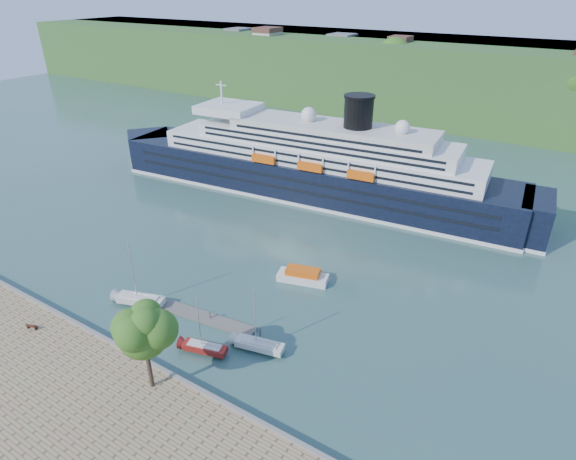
# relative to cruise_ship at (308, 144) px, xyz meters

# --- Properties ---
(ground) EXTENTS (400.00, 400.00, 0.00)m
(ground) POSITION_rel_cruise_ship_xyz_m (9.09, -56.77, -11.31)
(ground) COLOR #2C4E47
(ground) RESTS_ON ground
(far_hillside) EXTENTS (400.00, 50.00, 24.00)m
(far_hillside) POSITION_rel_cruise_ship_xyz_m (9.09, 88.23, 0.69)
(far_hillside) COLOR #2F5823
(far_hillside) RESTS_ON ground
(quay_coping) EXTENTS (220.00, 0.50, 0.30)m
(quay_coping) POSITION_rel_cruise_ship_xyz_m (9.09, -56.97, -10.16)
(quay_coping) COLOR slate
(quay_coping) RESTS_ON promenade
(cruise_ship) EXTENTS (101.68, 24.42, 22.62)m
(cruise_ship) POSITION_rel_cruise_ship_xyz_m (0.00, 0.00, 0.00)
(cruise_ship) COLOR black
(cruise_ship) RESTS_ON ground
(park_bench) EXTENTS (1.58, 0.99, 0.94)m
(park_bench) POSITION_rel_cruise_ship_xyz_m (-6.42, -60.73, -9.84)
(park_bench) COLOR #4F2916
(park_bench) RESTS_ON promenade
(promenade_tree) EXTENTS (7.28, 7.28, 12.06)m
(promenade_tree) POSITION_rel_cruise_ship_xyz_m (14.49, -59.30, -4.28)
(promenade_tree) COLOR #285516
(promenade_tree) RESTS_ON promenade
(floating_pontoon) EXTENTS (18.04, 4.21, 0.40)m
(floating_pontoon) POSITION_rel_cruise_ship_xyz_m (9.34, -46.00, -11.11)
(floating_pontoon) COLOR slate
(floating_pontoon) RESTS_ON ground
(sailboat_white_near) EXTENTS (8.01, 4.59, 9.99)m
(sailboat_white_near) POSITION_rel_cruise_ship_xyz_m (0.66, -48.48, -6.32)
(sailboat_white_near) COLOR silver
(sailboat_white_near) RESTS_ON ground
(sailboat_red) EXTENTS (6.56, 3.39, 8.16)m
(sailboat_red) POSITION_rel_cruise_ship_xyz_m (15.17, -51.16, -7.23)
(sailboat_red) COLOR maroon
(sailboat_red) RESTS_ON ground
(sailboat_white_far) EXTENTS (7.20, 3.44, 8.97)m
(sailboat_white_far) POSITION_rel_cruise_ship_xyz_m (20.74, -47.09, -6.82)
(sailboat_white_far) COLOR silver
(sailboat_white_far) RESTS_ON ground
(tender_launch) EXTENTS (8.40, 4.77, 2.20)m
(tender_launch) POSITION_rel_cruise_ship_xyz_m (17.12, -30.43, -10.21)
(tender_launch) COLOR #E8590D
(tender_launch) RESTS_ON ground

